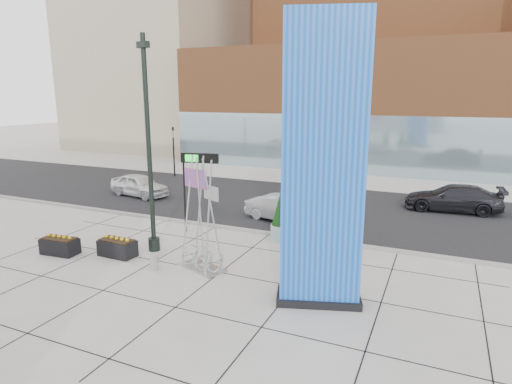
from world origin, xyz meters
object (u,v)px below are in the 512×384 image
at_px(concrete_bollard, 154,262).
at_px(car_silver_mid, 282,209).
at_px(blue_pylon, 323,171).
at_px(public_art_sculpture, 202,240).
at_px(lamp_post, 150,167).
at_px(car_white_west, 139,185).
at_px(overhead_street_sign, 195,165).

distance_m(concrete_bollard, car_silver_mid, 8.50).
bearing_deg(blue_pylon, car_silver_mid, 100.14).
bearing_deg(concrete_bollard, blue_pylon, 0.24).
relative_size(blue_pylon, public_art_sculpture, 2.04).
xyz_separation_m(blue_pylon, car_silver_mid, (-4.32, 8.16, -3.71)).
bearing_deg(blue_pylon, public_art_sculpture, 152.62).
xyz_separation_m(blue_pylon, public_art_sculpture, (-4.90, 0.83, -3.22)).
bearing_deg(blue_pylon, lamp_post, 149.95).
bearing_deg(lamp_post, public_art_sculpture, -16.57).
distance_m(lamp_post, concrete_bollard, 4.03).
distance_m(blue_pylon, public_art_sculpture, 5.92).
xyz_separation_m(lamp_post, public_art_sculpture, (2.98, -0.89, -2.53)).
bearing_deg(blue_pylon, car_white_west, 129.36).
bearing_deg(car_silver_mid, car_white_west, 93.27).
bearing_deg(car_silver_mid, blue_pylon, -140.35).
bearing_deg(car_white_west, lamp_post, -128.27).
height_order(lamp_post, public_art_sculpture, lamp_post).
height_order(car_white_west, car_silver_mid, car_white_west).
bearing_deg(lamp_post, car_white_west, 131.93).
height_order(blue_pylon, car_silver_mid, blue_pylon).
height_order(concrete_bollard, car_white_west, car_white_west).
xyz_separation_m(public_art_sculpture, car_silver_mid, (0.58, 7.33, -0.50)).
distance_m(blue_pylon, concrete_bollard, 7.74).
bearing_deg(lamp_post, concrete_bollard, -53.27).
distance_m(car_white_west, car_silver_mid, 10.91).
xyz_separation_m(lamp_post, overhead_street_sign, (0.47, 2.82, -0.31)).
xyz_separation_m(concrete_bollard, car_silver_mid, (2.26, 8.19, 0.36)).
xyz_separation_m(lamp_post, concrete_bollard, (1.30, -1.74, -3.39)).
distance_m(lamp_post, public_art_sculpture, 4.01).
height_order(lamp_post, car_silver_mid, lamp_post).
bearing_deg(concrete_bollard, overhead_street_sign, 100.27).
distance_m(public_art_sculpture, car_white_west, 13.58).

